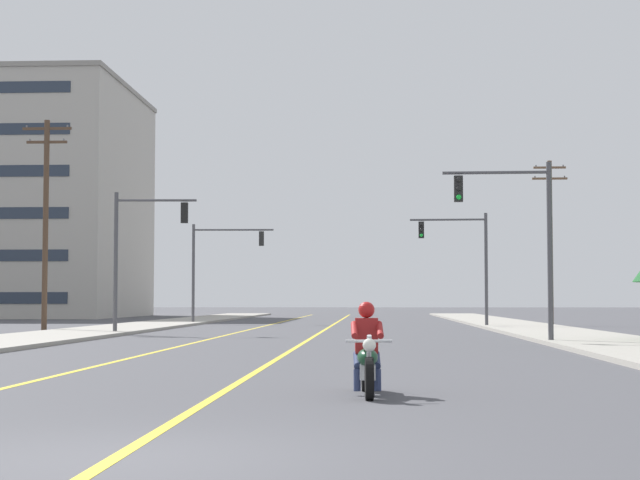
{
  "coord_description": "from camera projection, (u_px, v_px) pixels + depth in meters",
  "views": [
    {
      "loc": [
        2.38,
        -9.65,
        1.49
      ],
      "look_at": [
        0.91,
        18.66,
        3.14
      ],
      "focal_mm": 57.97,
      "sensor_mm": 36.0,
      "label": 1
    }
  ],
  "objects": [
    {
      "name": "motorcycle_with_rider",
      "position": [
        367.0,
        358.0,
        16.16
      ],
      "size": [
        0.7,
        2.19,
        1.46
      ],
      "color": "black",
      "rests_on": "ground"
    },
    {
      "name": "sidewalk_kerb_left",
      "position": [
        114.0,
        329.0,
        50.07
      ],
      "size": [
        4.4,
        110.0,
        0.14
      ],
      "primitive_type": "cube",
      "color": "#9E998E",
      "rests_on": "ground"
    },
    {
      "name": "traffic_signal_near_right",
      "position": [
        519.0,
        226.0,
        35.17
      ],
      "size": [
        3.7,
        0.37,
        6.2
      ],
      "color": "#47474C",
      "rests_on": "ground"
    },
    {
      "name": "traffic_signal_mid_left",
      "position": [
        217.0,
        258.0,
        64.11
      ],
      "size": [
        5.07,
        0.48,
        6.2
      ],
      "color": "#47474C",
      "rests_on": "ground"
    },
    {
      "name": "traffic_signal_near_left",
      "position": [
        138.0,
        242.0,
        45.1
      ],
      "size": [
        3.61,
        0.48,
        6.2
      ],
      "color": "#47474C",
      "rests_on": "ground"
    },
    {
      "name": "utility_pole_right_far",
      "position": [
        550.0,
        237.0,
        60.35
      ],
      "size": [
        2.05,
        0.26,
        9.66
      ],
      "color": "brown",
      "rests_on": "ground"
    },
    {
      "name": "utility_pole_left_near",
      "position": [
        46.0,
        217.0,
        48.78
      ],
      "size": [
        2.34,
        0.26,
        10.03
      ],
      "color": "#4C3828",
      "rests_on": "ground"
    },
    {
      "name": "traffic_signal_mid_right",
      "position": [
        464.0,
        253.0,
        55.88
      ],
      "size": [
        4.19,
        0.37,
        6.2
      ],
      "color": "#47474C",
      "rests_on": "ground"
    },
    {
      "name": "ground_plane",
      "position": [
        120.0,
        459.0,
        9.66
      ],
      "size": [
        400.0,
        400.0,
        0.0
      ],
      "primitive_type": "plane",
      "color": "#47474C"
    },
    {
      "name": "sidewalk_kerb_right",
      "position": [
        539.0,
        330.0,
        49.02
      ],
      "size": [
        4.4,
        110.0,
        0.14
      ],
      "primitive_type": "cube",
      "color": "#9E998E",
      "rests_on": "ground"
    },
    {
      "name": "lane_stripe_left",
      "position": [
        256.0,
        328.0,
        54.73
      ],
      "size": [
        0.16,
        100.0,
        0.01
      ],
      "primitive_type": "cube",
      "color": "yellow",
      "rests_on": "ground"
    },
    {
      "name": "lane_stripe_center",
      "position": [
        328.0,
        328.0,
        54.53
      ],
      "size": [
        0.16,
        100.0,
        0.01
      ],
      "primitive_type": "cube",
      "color": "yellow",
      "rests_on": "ground"
    }
  ]
}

